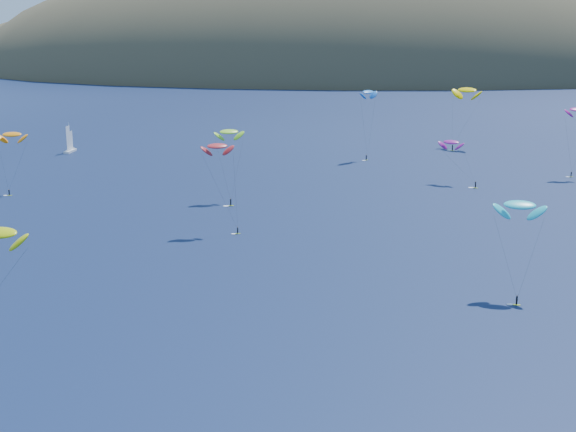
# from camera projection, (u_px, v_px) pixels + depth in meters

# --- Properties ---
(island) EXTENTS (730.00, 300.00, 210.00)m
(island) POSITION_uv_depth(u_px,v_px,m) (366.00, 84.00, 634.63)
(island) COLOR #3D3526
(island) RESTS_ON ground
(sailboat) EXTENTS (8.74, 7.56, 10.87)m
(sailboat) POSITION_uv_depth(u_px,v_px,m) (70.00, 150.00, 286.95)
(sailboat) COLOR silver
(sailboat) RESTS_ON ground
(kitesurfer_1) EXTENTS (8.58, 9.29, 18.37)m
(kitesurfer_1) POSITION_uv_depth(u_px,v_px,m) (12.00, 135.00, 224.95)
(kitesurfer_1) COLOR #AFD417
(kitesurfer_1) RESTS_ON ground
(kitesurfer_3) EXTENTS (8.54, 12.82, 20.41)m
(kitesurfer_3) POSITION_uv_depth(u_px,v_px,m) (229.00, 132.00, 215.78)
(kitesurfer_3) COLOR #AFD417
(kitesurfer_3) RESTS_ON ground
(kitesurfer_4) EXTENTS (8.03, 10.82, 24.69)m
(kitesurfer_4) POSITION_uv_depth(u_px,v_px,m) (368.00, 92.00, 272.53)
(kitesurfer_4) COLOR #AFD417
(kitesurfer_4) RESTS_ON ground
(kitesurfer_5) EXTENTS (9.41, 10.89, 18.86)m
(kitesurfer_5) POSITION_uv_depth(u_px,v_px,m) (520.00, 205.00, 145.45)
(kitesurfer_5) COLOR #AFD417
(kitesurfer_5) RESTS_ON ground
(kitesurfer_6) EXTENTS (11.26, 11.69, 14.02)m
(kitesurfer_6) POSITION_uv_depth(u_px,v_px,m) (451.00, 142.00, 236.83)
(kitesurfer_6) COLOR #AFD417
(kitesurfer_6) RESTS_ON ground
(kitesurfer_9) EXTENTS (9.65, 7.60, 21.81)m
(kitesurfer_9) POSITION_uv_depth(u_px,v_px,m) (217.00, 146.00, 185.54)
(kitesurfer_9) COLOR #AFD417
(kitesurfer_9) RESTS_ON ground
(kitesurfer_11) EXTENTS (12.77, 17.72, 24.00)m
(kitesurfer_11) POSITION_uv_depth(u_px,v_px,m) (467.00, 90.00, 294.96)
(kitesurfer_11) COLOR #AFD417
(kitesurfer_11) RESTS_ON ground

